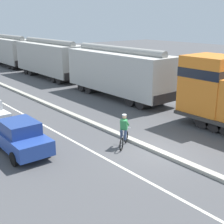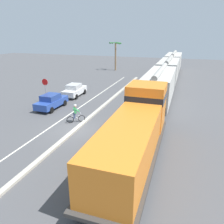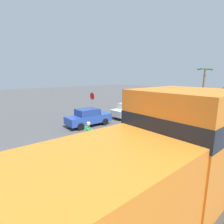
% 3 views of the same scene
% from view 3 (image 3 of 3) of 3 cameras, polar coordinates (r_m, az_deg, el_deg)
% --- Properties ---
extents(ground_plane, '(120.00, 120.00, 0.00)m').
position_cam_3_polar(ground_plane, '(10.51, -12.18, -14.57)').
color(ground_plane, '#4C4C4F').
extents(median_curb, '(0.36, 36.00, 0.16)m').
position_cam_3_polar(median_curb, '(14.01, 10.22, -7.28)').
color(median_curb, '#B2AD9E').
rests_on(median_curb, ground).
extents(lane_stripe, '(0.14, 36.00, 0.01)m').
position_cam_3_polar(lane_stripe, '(15.60, 3.44, -5.41)').
color(lane_stripe, silver).
rests_on(lane_stripe, ground).
extents(locomotive, '(3.10, 11.61, 4.20)m').
position_cam_3_polar(locomotive, '(4.23, -6.90, -30.25)').
color(locomotive, orange).
rests_on(locomotive, ground).
extents(parked_car_blue, '(1.89, 4.23, 1.62)m').
position_cam_3_polar(parked_car_blue, '(16.43, -7.73, -1.67)').
color(parked_car_blue, '#28479E').
rests_on(parked_car_blue, ground).
extents(parked_car_white, '(1.95, 4.26, 1.62)m').
position_cam_3_polar(parked_car_white, '(19.64, 5.48, 0.61)').
color(parked_car_white, silver).
rests_on(parked_car_white, ground).
extents(cyclist, '(1.43, 1.03, 1.71)m').
position_cam_3_polar(cyclist, '(11.48, -7.72, -7.66)').
color(cyclist, black).
rests_on(cyclist, ground).
extents(stop_sign, '(0.76, 0.08, 2.88)m').
position_cam_3_polar(stop_sign, '(18.52, -6.48, 3.69)').
color(stop_sign, gray).
rests_on(stop_sign, ground).
extents(palm_tree_near, '(2.68, 2.70, 6.11)m').
position_cam_3_polar(palm_tree_near, '(38.28, 27.99, 10.33)').
color(palm_tree_near, '#846647').
rests_on(palm_tree_near, ground).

